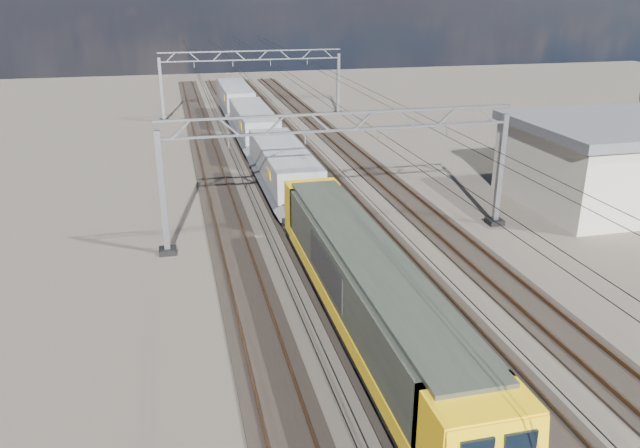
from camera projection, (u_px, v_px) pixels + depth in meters
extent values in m
plane|color=#2C2521|center=(362.00, 267.00, 31.45)|extent=(160.00, 160.00, 0.00)
cube|color=black|center=(243.00, 278.00, 30.12)|extent=(2.60, 140.00, 0.12)
cube|color=brown|center=(228.00, 276.00, 29.91)|extent=(0.08, 140.00, 0.16)
cube|color=brown|center=(258.00, 273.00, 30.22)|extent=(0.08, 140.00, 0.16)
cube|color=black|center=(323.00, 269.00, 30.99)|extent=(2.60, 140.00, 0.12)
cube|color=brown|center=(309.00, 268.00, 30.78)|extent=(0.08, 140.00, 0.16)
cube|color=brown|center=(337.00, 265.00, 31.09)|extent=(0.08, 140.00, 0.16)
cube|color=black|center=(399.00, 262.00, 31.86)|extent=(2.60, 140.00, 0.12)
cube|color=brown|center=(386.00, 260.00, 31.65)|extent=(0.08, 140.00, 0.16)
cube|color=brown|center=(412.00, 258.00, 31.96)|extent=(0.08, 140.00, 0.16)
cube|color=black|center=(471.00, 254.00, 32.73)|extent=(2.60, 140.00, 0.12)
cube|color=brown|center=(458.00, 253.00, 32.52)|extent=(0.08, 140.00, 0.16)
cube|color=brown|center=(484.00, 250.00, 32.83)|extent=(0.08, 140.00, 0.16)
cube|color=gray|center=(162.00, 194.00, 31.85)|extent=(0.30, 0.30, 6.60)
cube|color=gray|center=(500.00, 171.00, 35.99)|extent=(0.30, 0.30, 6.60)
cube|color=black|center=(168.00, 251.00, 32.96)|extent=(0.90, 0.90, 0.30)
cube|color=black|center=(495.00, 222.00, 37.10)|extent=(0.90, 0.90, 0.30)
cube|color=gray|center=(342.00, 113.00, 32.60)|extent=(19.30, 0.18, 0.12)
cube|color=gray|center=(342.00, 130.00, 32.92)|extent=(19.30, 0.18, 0.12)
cube|color=gray|center=(181.00, 129.00, 30.94)|extent=(1.03, 0.10, 0.94)
cube|color=gray|center=(229.00, 127.00, 31.46)|extent=(1.03, 0.10, 0.94)
cube|color=gray|center=(275.00, 125.00, 31.98)|extent=(1.03, 0.10, 0.94)
cube|color=gray|center=(320.00, 123.00, 32.50)|extent=(1.03, 0.10, 0.94)
cube|color=gray|center=(364.00, 120.00, 33.02)|extent=(1.03, 0.10, 0.94)
cube|color=gray|center=(406.00, 118.00, 33.53)|extent=(1.03, 0.10, 0.94)
cube|color=gray|center=(447.00, 116.00, 34.05)|extent=(1.03, 0.10, 0.94)
cube|color=gray|center=(487.00, 115.00, 34.57)|extent=(1.03, 0.10, 0.94)
cube|color=gray|center=(229.00, 142.00, 31.72)|extent=(0.06, 0.06, 0.65)
cube|color=gray|center=(305.00, 138.00, 32.59)|extent=(0.06, 0.06, 0.65)
cube|color=gray|center=(378.00, 134.00, 33.47)|extent=(0.06, 0.06, 0.65)
cube|color=gray|center=(447.00, 130.00, 34.34)|extent=(0.06, 0.06, 0.65)
cube|color=gray|center=(162.00, 90.00, 64.61)|extent=(0.30, 0.30, 6.60)
cube|color=gray|center=(338.00, 84.00, 68.75)|extent=(0.30, 0.30, 6.60)
cube|color=black|center=(164.00, 120.00, 65.72)|extent=(0.90, 0.90, 0.30)
cube|color=black|center=(338.00, 113.00, 69.86)|extent=(0.90, 0.90, 0.30)
cube|color=gray|center=(251.00, 51.00, 65.35)|extent=(19.30, 0.18, 0.12)
cube|color=gray|center=(252.00, 60.00, 65.67)|extent=(19.30, 0.18, 0.12)
cube|color=gray|center=(171.00, 57.00, 63.70)|extent=(1.03, 0.10, 0.94)
cube|color=gray|center=(194.00, 57.00, 64.22)|extent=(1.03, 0.10, 0.94)
cube|color=gray|center=(217.00, 56.00, 64.73)|extent=(1.03, 0.10, 0.94)
cube|color=gray|center=(240.00, 56.00, 65.25)|extent=(1.03, 0.10, 0.94)
cube|color=gray|center=(263.00, 55.00, 65.77)|extent=(1.03, 0.10, 0.94)
cube|color=gray|center=(285.00, 55.00, 66.29)|extent=(1.03, 0.10, 0.94)
cube|color=gray|center=(307.00, 54.00, 66.81)|extent=(1.03, 0.10, 0.94)
cube|color=gray|center=(328.00, 54.00, 67.32)|extent=(1.03, 0.10, 0.94)
cube|color=gray|center=(194.00, 64.00, 64.48)|extent=(0.06, 0.06, 0.65)
cube|color=gray|center=(233.00, 63.00, 65.35)|extent=(0.06, 0.06, 0.65)
cube|color=gray|center=(270.00, 62.00, 66.22)|extent=(0.06, 0.06, 0.65)
cube|color=gray|center=(307.00, 61.00, 67.09)|extent=(0.06, 0.06, 0.65)
cylinder|color=black|center=(222.00, 132.00, 35.48)|extent=(0.03, 140.00, 0.03)
cylinder|color=black|center=(221.00, 123.00, 35.30)|extent=(0.03, 140.00, 0.03)
cylinder|color=black|center=(291.00, 129.00, 36.35)|extent=(0.03, 140.00, 0.03)
cylinder|color=black|center=(291.00, 120.00, 36.17)|extent=(0.03, 140.00, 0.03)
cylinder|color=black|center=(357.00, 125.00, 37.22)|extent=(0.03, 140.00, 0.03)
cylinder|color=black|center=(357.00, 117.00, 37.04)|extent=(0.03, 140.00, 0.03)
cylinder|color=black|center=(419.00, 122.00, 38.09)|extent=(0.03, 140.00, 0.03)
cylinder|color=black|center=(420.00, 114.00, 37.92)|extent=(0.03, 140.00, 0.03)
cube|color=black|center=(430.00, 432.00, 18.57)|extent=(2.20, 3.60, 0.60)
cube|color=black|center=(325.00, 260.00, 30.40)|extent=(2.20, 3.60, 0.60)
cube|color=black|center=(365.00, 317.00, 24.35)|extent=(2.65, 20.00, 0.25)
cube|color=black|center=(365.00, 325.00, 24.48)|extent=(2.20, 4.50, 0.75)
cube|color=#2A3028|center=(366.00, 284.00, 23.85)|extent=(2.65, 17.00, 2.60)
cube|color=yellow|center=(332.00, 311.00, 23.91)|extent=(0.04, 17.00, 0.60)
cube|color=yellow|center=(398.00, 303.00, 24.49)|extent=(0.04, 17.00, 0.60)
cube|color=black|center=(325.00, 268.00, 24.34)|extent=(0.05, 5.00, 1.40)
cube|color=black|center=(391.00, 262.00, 24.93)|extent=(0.05, 5.00, 1.40)
cube|color=#2A3028|center=(367.00, 251.00, 23.36)|extent=(2.25, 18.00, 0.15)
cube|color=yellow|center=(475.00, 441.00, 15.57)|extent=(2.65, 1.80, 2.60)
cube|color=black|center=(520.00, 446.00, 14.52)|extent=(0.85, 0.08, 0.75)
cube|color=yellow|center=(313.00, 208.00, 32.13)|extent=(2.65, 1.80, 2.60)
cube|color=yellow|center=(309.00, 193.00, 32.82)|extent=(2.60, 0.46, 1.52)
cube|color=black|center=(298.00, 192.00, 32.75)|extent=(0.85, 0.08, 0.75)
cube|color=black|center=(319.00, 190.00, 32.99)|extent=(0.85, 0.08, 0.75)
cylinder|color=black|center=(293.00, 227.00, 33.53)|extent=(0.36, 0.50, 0.36)
cylinder|color=black|center=(323.00, 224.00, 33.90)|extent=(0.36, 0.50, 0.36)
cylinder|color=white|center=(298.00, 216.00, 33.28)|extent=(0.20, 0.08, 0.20)
cylinder|color=white|center=(319.00, 215.00, 33.54)|extent=(0.20, 0.08, 0.20)
cube|color=black|center=(298.00, 215.00, 36.50)|extent=(2.20, 2.60, 0.55)
cube|color=black|center=(273.00, 174.00, 44.69)|extent=(2.20, 2.60, 0.55)
cube|color=black|center=(284.00, 187.00, 40.47)|extent=(2.40, 13.00, 0.20)
cube|color=gray|center=(283.00, 161.00, 39.86)|extent=(2.80, 12.00, 1.80)
cube|color=#44474B|center=(269.00, 181.00, 40.10)|extent=(1.48, 12.00, 1.36)
cube|color=#44474B|center=(298.00, 179.00, 40.51)|extent=(1.48, 12.00, 1.36)
cube|color=yellow|center=(269.00, 174.00, 36.79)|extent=(0.04, 1.20, 0.50)
cube|color=black|center=(262.00, 156.00, 49.42)|extent=(2.20, 2.60, 0.55)
cube|color=black|center=(247.00, 132.00, 57.61)|extent=(2.20, 2.60, 0.55)
cube|color=black|center=(254.00, 139.00, 53.39)|extent=(2.40, 13.00, 0.20)
cube|color=gray|center=(253.00, 119.00, 52.78)|extent=(2.80, 12.00, 1.80)
cube|color=#44474B|center=(243.00, 134.00, 53.02)|extent=(1.48, 12.00, 1.36)
cube|color=#44474B|center=(265.00, 133.00, 53.43)|extent=(1.48, 12.00, 1.36)
cube|color=yellow|center=(241.00, 126.00, 49.71)|extent=(0.04, 1.20, 0.50)
cube|color=black|center=(241.00, 121.00, 62.34)|extent=(2.20, 2.60, 0.55)
cube|color=black|center=(232.00, 106.00, 70.53)|extent=(2.20, 2.60, 0.55)
cube|color=black|center=(236.00, 110.00, 66.31)|extent=(2.40, 13.00, 0.20)
cube|color=gray|center=(235.00, 94.00, 65.70)|extent=(2.80, 12.00, 1.80)
cube|color=#44474B|center=(227.00, 106.00, 65.94)|extent=(1.48, 12.00, 1.36)
cube|color=#44474B|center=(244.00, 105.00, 66.35)|extent=(1.48, 12.00, 1.36)
cube|color=yellow|center=(224.00, 98.00, 62.63)|extent=(0.04, 1.20, 0.50)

